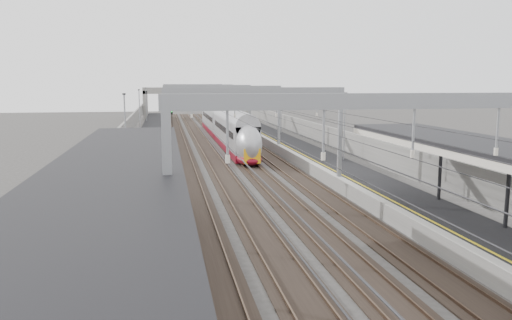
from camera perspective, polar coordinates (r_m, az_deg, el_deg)
name	(u,v)px	position (r m, az deg, el deg)	size (l,w,h in m)	color
platform_left	(151,148)	(58.24, -11.92, 1.32)	(4.00, 120.00, 1.00)	black
platform_right	(287,145)	(59.95, 3.56, 1.70)	(4.00, 120.00, 1.00)	black
tracks	(221,151)	(58.62, -4.06, 1.09)	(11.40, 140.00, 0.20)	black
overhead_line	(214,97)	(64.69, -4.77, 7.23)	(13.00, 140.00, 6.60)	gray
canopy_left	(111,175)	(16.07, -16.24, -1.69)	(4.40, 30.00, 4.24)	black
overbridge	(193,95)	(112.95, -7.20, 7.44)	(22.00, 2.20, 6.90)	slate
wall_left	(122,139)	(58.29, -15.10, 2.30)	(0.30, 120.00, 3.20)	slate
wall_right	(313,136)	(60.67, 6.51, 2.79)	(0.30, 120.00, 3.20)	slate
train	(225,128)	(66.62, -3.57, 3.67)	(2.49, 45.40, 3.95)	maroon
signal_green	(172,116)	(83.81, -9.59, 4.94)	(0.32, 0.32, 3.48)	black
signal_red_near	(221,115)	(86.00, -3.98, 5.14)	(0.32, 0.32, 3.48)	black
signal_red_far	(238,117)	(82.11, -2.12, 4.98)	(0.32, 0.32, 3.48)	black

